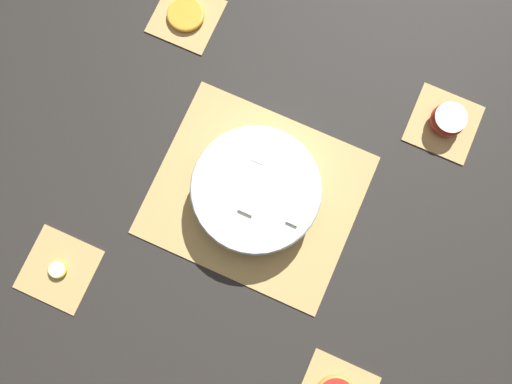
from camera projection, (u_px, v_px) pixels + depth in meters
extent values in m
plane|color=black|center=(256.00, 195.00, 1.00)|extent=(6.00, 6.00, 0.00)
cube|color=tan|center=(256.00, 195.00, 1.00)|extent=(0.40, 0.34, 0.01)
cube|color=brown|center=(184.00, 163.00, 1.01)|extent=(0.01, 0.34, 0.00)
cube|color=brown|center=(202.00, 171.00, 1.00)|extent=(0.01, 0.34, 0.00)
cube|color=brown|center=(220.00, 178.00, 1.00)|extent=(0.01, 0.34, 0.00)
cube|color=brown|center=(238.00, 186.00, 1.00)|extent=(0.01, 0.34, 0.00)
cube|color=brown|center=(256.00, 194.00, 1.00)|extent=(0.01, 0.34, 0.00)
cube|color=brown|center=(274.00, 202.00, 0.99)|extent=(0.01, 0.34, 0.00)
cube|color=brown|center=(293.00, 210.00, 0.99)|extent=(0.01, 0.34, 0.00)
cube|color=brown|center=(311.00, 219.00, 0.99)|extent=(0.01, 0.34, 0.00)
cube|color=brown|center=(330.00, 227.00, 0.98)|extent=(0.01, 0.34, 0.00)
cube|color=tan|center=(59.00, 269.00, 0.97)|extent=(0.13, 0.13, 0.01)
cube|color=brown|center=(48.00, 265.00, 0.97)|extent=(0.00, 0.13, 0.00)
cube|color=brown|center=(69.00, 274.00, 0.97)|extent=(0.00, 0.13, 0.00)
cube|color=tan|center=(186.00, 16.00, 1.06)|extent=(0.13, 0.13, 0.01)
cube|color=brown|center=(169.00, 9.00, 1.06)|extent=(0.00, 0.13, 0.00)
cube|color=brown|center=(180.00, 13.00, 1.06)|extent=(0.00, 0.13, 0.00)
cube|color=brown|center=(192.00, 18.00, 1.06)|extent=(0.00, 0.13, 0.00)
cube|color=brown|center=(203.00, 23.00, 1.06)|extent=(0.00, 0.13, 0.00)
cube|color=tan|center=(444.00, 123.00, 1.02)|extent=(0.13, 0.13, 0.01)
cube|color=brown|center=(434.00, 119.00, 1.02)|extent=(0.00, 0.13, 0.00)
cube|color=brown|center=(454.00, 127.00, 1.02)|extent=(0.00, 0.13, 0.00)
cylinder|color=silver|center=(256.00, 191.00, 0.96)|extent=(0.24, 0.24, 0.07)
torus|color=silver|center=(256.00, 189.00, 0.93)|extent=(0.25, 0.25, 0.01)
cylinder|color=#F7EFC6|center=(281.00, 235.00, 0.95)|extent=(0.03, 0.03, 0.01)
cylinder|color=#F7EFC6|center=(249.00, 196.00, 0.98)|extent=(0.03, 0.03, 0.01)
cylinder|color=#F7EFC6|center=(278.00, 196.00, 0.94)|extent=(0.03, 0.03, 0.01)
cylinder|color=#F7EFC6|center=(234.00, 148.00, 0.97)|extent=(0.03, 0.03, 0.01)
cylinder|color=#F7EFC6|center=(255.00, 238.00, 0.95)|extent=(0.03, 0.03, 0.01)
cylinder|color=#F7EFC6|center=(204.00, 193.00, 0.93)|extent=(0.03, 0.03, 0.01)
cylinder|color=#F7EFC6|center=(264.00, 175.00, 0.98)|extent=(0.03, 0.03, 0.01)
cylinder|color=#F7EFC6|center=(296.00, 206.00, 0.94)|extent=(0.03, 0.03, 0.01)
cube|color=beige|center=(290.00, 166.00, 0.99)|extent=(0.03, 0.03, 0.03)
cube|color=beige|center=(248.00, 206.00, 0.93)|extent=(0.03, 0.03, 0.03)
cube|color=beige|center=(245.00, 161.00, 0.98)|extent=(0.03, 0.03, 0.03)
cube|color=beige|center=(220.00, 183.00, 0.97)|extent=(0.03, 0.03, 0.03)
cube|color=beige|center=(259.00, 157.00, 0.95)|extent=(0.03, 0.03, 0.03)
cube|color=beige|center=(270.00, 215.00, 0.97)|extent=(0.03, 0.03, 0.03)
cube|color=beige|center=(272.00, 215.00, 0.94)|extent=(0.03, 0.03, 0.03)
cube|color=beige|center=(291.00, 183.00, 0.98)|extent=(0.03, 0.03, 0.03)
cube|color=beige|center=(275.00, 158.00, 0.96)|extent=(0.02, 0.02, 0.02)
cube|color=beige|center=(294.00, 219.00, 0.92)|extent=(0.02, 0.02, 0.02)
cube|color=beige|center=(218.00, 206.00, 0.97)|extent=(0.03, 0.03, 0.03)
cube|color=beige|center=(252.00, 224.00, 0.95)|extent=(0.02, 0.02, 0.02)
ellipsoid|color=#B2231E|center=(236.00, 177.00, 0.98)|extent=(0.03, 0.01, 0.01)
ellipsoid|color=#B2231E|center=(243.00, 192.00, 0.95)|extent=(0.03, 0.02, 0.01)
ellipsoid|color=orange|center=(268.00, 182.00, 0.94)|extent=(0.03, 0.01, 0.01)
ellipsoid|color=#B2231E|center=(219.00, 192.00, 0.93)|extent=(0.03, 0.02, 0.01)
ellipsoid|color=orange|center=(266.00, 146.00, 0.98)|extent=(0.03, 0.01, 0.01)
ellipsoid|color=#B72D23|center=(448.00, 120.00, 1.00)|extent=(0.07, 0.07, 0.04)
cylinder|color=beige|center=(451.00, 117.00, 0.98)|extent=(0.06, 0.06, 0.00)
cylinder|color=orange|center=(186.00, 14.00, 1.05)|extent=(0.07, 0.07, 0.01)
torus|color=#F4A82D|center=(186.00, 14.00, 1.05)|extent=(0.08, 0.08, 0.01)
cylinder|color=#F7EFC6|center=(57.00, 269.00, 0.97)|extent=(0.03, 0.03, 0.01)
torus|color=yellow|center=(57.00, 269.00, 0.97)|extent=(0.04, 0.04, 0.01)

